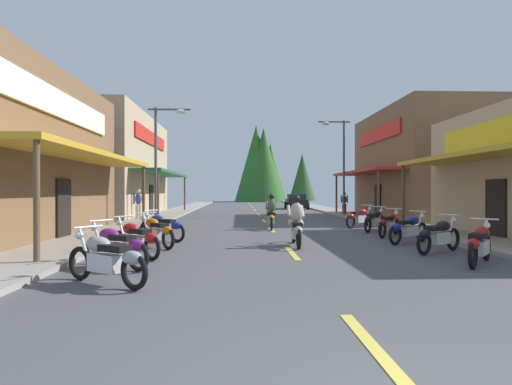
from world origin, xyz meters
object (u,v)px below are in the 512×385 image
(motorcycle_parked_left_2, at_px, (136,238))
(rider_cruising_trailing, at_px, (272,214))
(motorcycle_parked_right_1, at_px, (439,235))
(motorcycle_parked_left_4, at_px, (162,227))
(streetlamp_left, at_px, (162,148))
(motorcycle_parked_left_3, at_px, (156,231))
(motorcycle_parked_right_5, at_px, (360,217))
(rider_cruising_lead, at_px, (296,225))
(motorcycle_parked_left_0, at_px, (107,258))
(parked_car_curbside, at_px, (296,202))
(streetlamp_right, at_px, (339,154))
(motorcycle_parked_right_4, at_px, (374,220))
(motorcycle_parked_right_2, at_px, (408,228))
(motorcycle_parked_left_1, at_px, (116,246))
(motorcycle_parked_right_3, at_px, (389,223))
(pedestrian_by_shop, at_px, (138,202))
(motorcycle_parked_right_0, at_px, (480,243))
(pedestrian_browsing, at_px, (344,202))

(motorcycle_parked_left_2, distance_m, rider_cruising_trailing, 8.73)
(motorcycle_parked_right_1, height_order, motorcycle_parked_left_4, same)
(streetlamp_left, bearing_deg, motorcycle_parked_left_3, -81.09)
(motorcycle_parked_left_4, bearing_deg, motorcycle_parked_right_5, -113.12)
(streetlamp_left, distance_m, motorcycle_parked_right_1, 14.17)
(rider_cruising_lead, bearing_deg, motorcycle_parked_right_5, -29.27)
(motorcycle_parked_left_3, height_order, rider_cruising_trailing, rider_cruising_trailing)
(motorcycle_parked_left_0, distance_m, parked_car_curbside, 32.58)
(streetlamp_right, distance_m, motorcycle_parked_right_5, 9.57)
(motorcycle_parked_right_4, xyz_separation_m, motorcycle_parked_left_3, (-8.13, -4.56, 0.00))
(motorcycle_parked_right_2, xyz_separation_m, rider_cruising_lead, (-3.71, -0.52, 0.17))
(rider_cruising_lead, bearing_deg, motorcycle_parked_left_1, 129.82)
(motorcycle_parked_left_3, relative_size, rider_cruising_lead, 0.80)
(motorcycle_parked_left_4, bearing_deg, motorcycle_parked_left_3, 130.14)
(motorcycle_parked_right_1, relative_size, motorcycle_parked_right_4, 1.05)
(motorcycle_parked_right_3, xyz_separation_m, motorcycle_parked_right_5, (0.03, 3.82, 0.00))
(motorcycle_parked_right_2, distance_m, motorcycle_parked_right_4, 3.94)
(motorcycle_parked_right_1, relative_size, pedestrian_by_shop, 1.01)
(pedestrian_by_shop, bearing_deg, rider_cruising_trailing, 36.62)
(motorcycle_parked_right_2, distance_m, motorcycle_parked_right_3, 1.96)
(motorcycle_parked_right_0, bearing_deg, motorcycle_parked_left_2, 121.33)
(streetlamp_right, height_order, rider_cruising_trailing, streetlamp_right)
(streetlamp_right, distance_m, pedestrian_by_shop, 13.35)
(motorcycle_parked_right_0, distance_m, motorcycle_parked_right_1, 1.87)
(streetlamp_right, xyz_separation_m, motorcycle_parked_right_0, (-1.25, -18.46, -3.68))
(streetlamp_left, relative_size, motorcycle_parked_right_5, 3.44)
(rider_cruising_lead, bearing_deg, motorcycle_parked_left_3, 93.37)
(motorcycle_parked_right_5, xyz_separation_m, rider_cruising_trailing, (-4.13, -0.58, 0.17))
(motorcycle_parked_right_3, relative_size, motorcycle_parked_left_2, 1.08)
(motorcycle_parked_left_4, distance_m, rider_cruising_lead, 4.59)
(motorcycle_parked_right_0, relative_size, motorcycle_parked_left_4, 0.94)
(motorcycle_parked_left_3, relative_size, pedestrian_by_shop, 0.95)
(motorcycle_parked_right_3, height_order, motorcycle_parked_left_1, same)
(motorcycle_parked_right_5, xyz_separation_m, motorcycle_parked_left_1, (-8.27, -9.74, 0.00))
(motorcycle_parked_right_0, bearing_deg, motorcycle_parked_right_3, 40.53)
(motorcycle_parked_right_3, bearing_deg, parked_car_curbside, 39.21)
(motorcycle_parked_left_1, distance_m, parked_car_curbside, 31.04)
(motorcycle_parked_right_3, distance_m, motorcycle_parked_right_5, 3.82)
(pedestrian_browsing, bearing_deg, motorcycle_parked_right_4, 39.91)
(parked_car_curbside, bearing_deg, motorcycle_parked_left_0, 168.80)
(motorcycle_parked_right_2, height_order, motorcycle_parked_right_3, same)
(parked_car_curbside, bearing_deg, motorcycle_parked_right_1, -177.33)
(streetlamp_right, xyz_separation_m, motorcycle_parked_left_2, (-9.36, -17.06, -3.68))
(motorcycle_parked_right_0, height_order, motorcycle_parked_left_1, same)
(streetlamp_left, distance_m, rider_cruising_trailing, 6.85)
(streetlamp_left, bearing_deg, motorcycle_parked_right_4, -23.62)
(motorcycle_parked_right_3, relative_size, motorcycle_parked_left_4, 0.97)
(motorcycle_parked_right_5, height_order, parked_car_curbside, parked_car_curbside)
(rider_cruising_trailing, bearing_deg, motorcycle_parked_right_4, -102.17)
(motorcycle_parked_right_4, bearing_deg, motorcycle_parked_right_5, 41.52)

